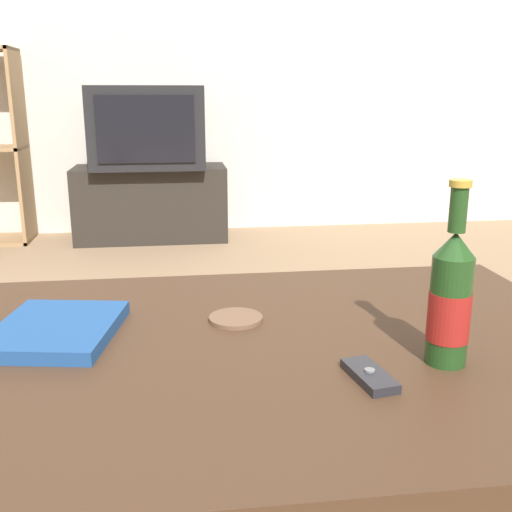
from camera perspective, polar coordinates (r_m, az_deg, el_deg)
The scene contains 8 objects.
back_wall at distance 3.97m, azimuth -6.99°, elevation 21.29°, with size 8.00×0.05×2.60m.
coffee_table at distance 1.03m, azimuth -2.92°, elevation -11.48°, with size 1.32×0.81×0.47m.
tv_stand at distance 3.74m, azimuth -9.94°, elevation 4.98°, with size 0.91×0.38×0.45m.
television at distance 3.68m, azimuth -10.28°, elevation 12.01°, with size 0.65×0.54×0.47m.
beer_bottle at distance 0.95m, azimuth 18.01°, elevation -3.95°, with size 0.06×0.06×0.28m.
cell_phone at distance 0.90m, azimuth 10.75°, elevation -11.12°, with size 0.06×0.11×0.02m.
coaster at distance 1.11m, azimuth -1.94°, elevation -5.97°, with size 0.10×0.10×0.01m.
table_book at distance 1.09m, azimuth -18.48°, elevation -6.67°, with size 0.23×0.27×0.02m.
Camera 1 is at (-0.07, -0.92, 0.87)m, focal length 42.00 mm.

